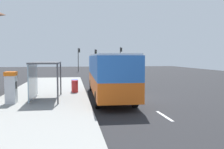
{
  "coord_description": "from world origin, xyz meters",
  "views": [
    {
      "loc": [
        -4.35,
        -17.9,
        3.02
      ],
      "look_at": [
        -1.0,
        3.17,
        1.5
      ],
      "focal_mm": 39.8,
      "sensor_mm": 36.0,
      "label": 1
    }
  ],
  "objects_px": {
    "recycling_bin_red": "(75,86)",
    "recycling_bin_blue": "(75,85)",
    "bus": "(109,73)",
    "white_van": "(116,68)",
    "ticket_machine": "(11,87)",
    "traffic_light_median": "(95,57)",
    "traffic_light_near_side": "(121,55)",
    "sedan_near": "(101,66)",
    "bus_shelter": "(41,71)",
    "traffic_light_far_side": "(79,56)"
  },
  "relations": [
    {
      "from": "recycling_bin_red",
      "to": "recycling_bin_blue",
      "type": "xyz_separation_m",
      "value": [
        0.0,
        0.7,
        0.0
      ]
    },
    {
      "from": "bus",
      "to": "recycling_bin_blue",
      "type": "distance_m",
      "value": 3.76
    },
    {
      "from": "white_van",
      "to": "ticket_machine",
      "type": "relative_size",
      "value": 2.7
    },
    {
      "from": "recycling_bin_red",
      "to": "traffic_light_median",
      "type": "relative_size",
      "value": 0.21
    },
    {
      "from": "traffic_light_near_side",
      "to": "bus",
      "type": "bearing_deg",
      "value": -102.57
    },
    {
      "from": "sedan_near",
      "to": "bus_shelter",
      "type": "distance_m",
      "value": 42.76
    },
    {
      "from": "white_van",
      "to": "traffic_light_near_side",
      "type": "height_order",
      "value": "traffic_light_near_side"
    },
    {
      "from": "traffic_light_far_side",
      "to": "bus_shelter",
      "type": "bearing_deg",
      "value": -95.53
    },
    {
      "from": "recycling_bin_blue",
      "to": "traffic_light_near_side",
      "type": "bearing_deg",
      "value": 71.96
    },
    {
      "from": "ticket_machine",
      "to": "traffic_light_median",
      "type": "xyz_separation_m",
      "value": [
        8.48,
        36.23,
        1.92
      ]
    },
    {
      "from": "sedan_near",
      "to": "recycling_bin_red",
      "type": "distance_m",
      "value": 39.4
    },
    {
      "from": "bus",
      "to": "sedan_near",
      "type": "bearing_deg",
      "value": 84.38
    },
    {
      "from": "white_van",
      "to": "traffic_light_median",
      "type": "xyz_separation_m",
      "value": [
        -1.8,
        14.43,
        1.74
      ]
    },
    {
      "from": "recycling_bin_red",
      "to": "traffic_light_median",
      "type": "bearing_deg",
      "value": 81.83
    },
    {
      "from": "white_van",
      "to": "ticket_machine",
      "type": "xyz_separation_m",
      "value": [
        -10.27,
        -21.79,
        -0.17
      ]
    },
    {
      "from": "sedan_near",
      "to": "traffic_light_near_side",
      "type": "bearing_deg",
      "value": -69.08
    },
    {
      "from": "ticket_machine",
      "to": "traffic_light_median",
      "type": "relative_size",
      "value": 0.42
    },
    {
      "from": "white_van",
      "to": "ticket_machine",
      "type": "distance_m",
      "value": 24.09
    },
    {
      "from": "bus",
      "to": "sedan_near",
      "type": "xyz_separation_m",
      "value": [
        4.01,
        40.72,
        -1.05
      ]
    },
    {
      "from": "traffic_light_far_side",
      "to": "traffic_light_median",
      "type": "height_order",
      "value": "traffic_light_far_side"
    },
    {
      "from": "white_van",
      "to": "sedan_near",
      "type": "relative_size",
      "value": 1.17
    },
    {
      "from": "recycling_bin_blue",
      "to": "recycling_bin_red",
      "type": "bearing_deg",
      "value": -90.0
    },
    {
      "from": "recycling_bin_red",
      "to": "traffic_light_far_side",
      "type": "distance_m",
      "value": 31.4
    },
    {
      "from": "white_van",
      "to": "traffic_light_median",
      "type": "distance_m",
      "value": 14.65
    },
    {
      "from": "white_van",
      "to": "traffic_light_far_side",
      "type": "height_order",
      "value": "traffic_light_far_side"
    },
    {
      "from": "recycling_bin_blue",
      "to": "bus_shelter",
      "type": "relative_size",
      "value": 0.24
    },
    {
      "from": "traffic_light_far_side",
      "to": "bus",
      "type": "bearing_deg",
      "value": -87.6
    },
    {
      "from": "traffic_light_near_side",
      "to": "recycling_bin_red",
      "type": "bearing_deg",
      "value": -107.65
    },
    {
      "from": "bus",
      "to": "white_van",
      "type": "relative_size",
      "value": 2.12
    },
    {
      "from": "white_van",
      "to": "sedan_near",
      "type": "bearing_deg",
      "value": 89.74
    },
    {
      "from": "white_van",
      "to": "sedan_near",
      "type": "xyz_separation_m",
      "value": [
        0.1,
        21.21,
        -0.55
      ]
    },
    {
      "from": "bus",
      "to": "recycling_bin_red",
      "type": "bearing_deg",
      "value": 143.22
    },
    {
      "from": "recycling_bin_blue",
      "to": "traffic_light_far_side",
      "type": "relative_size",
      "value": 0.2
    },
    {
      "from": "recycling_bin_red",
      "to": "traffic_light_far_side",
      "type": "xyz_separation_m",
      "value": [
        1.1,
        31.28,
        2.56
      ]
    },
    {
      "from": "ticket_machine",
      "to": "traffic_light_near_side",
      "type": "distance_m",
      "value": 37.25
    },
    {
      "from": "ticket_machine",
      "to": "traffic_light_far_side",
      "type": "xyz_separation_m",
      "value": [
        4.98,
        35.43,
        2.04
      ]
    },
    {
      "from": "bus",
      "to": "traffic_light_median",
      "type": "height_order",
      "value": "traffic_light_median"
    },
    {
      "from": "recycling_bin_red",
      "to": "traffic_light_median",
      "type": "xyz_separation_m",
      "value": [
        4.6,
        32.08,
        2.43
      ]
    },
    {
      "from": "traffic_light_near_side",
      "to": "ticket_machine",
      "type": "bearing_deg",
      "value": -111.41
    },
    {
      "from": "bus_shelter",
      "to": "recycling_bin_blue",
      "type": "bearing_deg",
      "value": 59.01
    },
    {
      "from": "ticket_machine",
      "to": "bus_shelter",
      "type": "bearing_deg",
      "value": 35.03
    },
    {
      "from": "sedan_near",
      "to": "white_van",
      "type": "bearing_deg",
      "value": -90.26
    },
    {
      "from": "ticket_machine",
      "to": "bus_shelter",
      "type": "height_order",
      "value": "bus_shelter"
    },
    {
      "from": "bus",
      "to": "recycling_bin_blue",
      "type": "bearing_deg",
      "value": 134.18
    },
    {
      "from": "sedan_near",
      "to": "traffic_light_far_side",
      "type": "distance_m",
      "value": 9.61
    },
    {
      "from": "traffic_light_median",
      "to": "sedan_near",
      "type": "bearing_deg",
      "value": 74.4
    },
    {
      "from": "sedan_near",
      "to": "recycling_bin_red",
      "type": "relative_size",
      "value": 4.72
    },
    {
      "from": "bus",
      "to": "ticket_machine",
      "type": "relative_size",
      "value": 5.71
    },
    {
      "from": "white_van",
      "to": "traffic_light_near_side",
      "type": "distance_m",
      "value": 13.4
    },
    {
      "from": "white_van",
      "to": "bus",
      "type": "bearing_deg",
      "value": -101.34
    }
  ]
}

